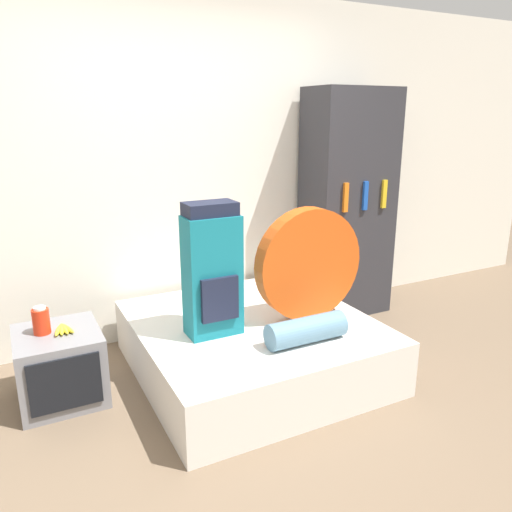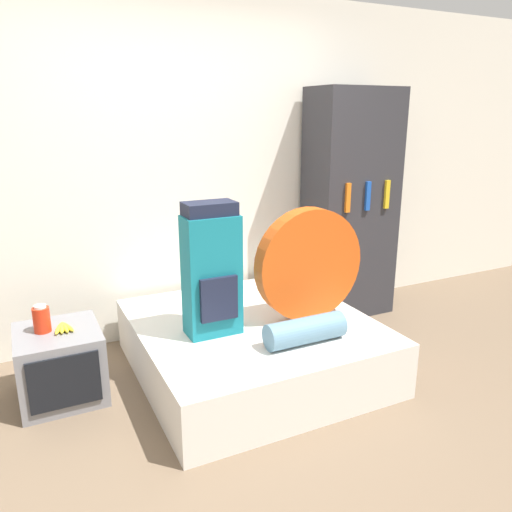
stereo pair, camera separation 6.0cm
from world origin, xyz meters
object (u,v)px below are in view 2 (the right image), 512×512
backpack (212,271)px  canister (42,319)px  bookshelf (350,205)px  tent_bag (309,264)px  television (61,364)px  sleeping_roll (305,330)px

backpack → canister: 1.06m
canister → bookshelf: 2.57m
tent_bag → backpack: bearing=175.7°
backpack → television: backpack is taller
television → canister: bearing=157.0°
canister → bookshelf: (2.51, 0.36, 0.44)m
tent_bag → television: 1.70m
sleeping_roll → bookshelf: bookshelf is taller
tent_bag → bookshelf: bookshelf is taller
television → bookshelf: bearing=9.1°
television → tent_bag: bearing=-11.6°
tent_bag → bookshelf: bearing=40.1°
backpack → sleeping_roll: bearing=-40.9°
sleeping_roll → canister: (-1.43, 0.70, 0.08)m
sleeping_roll → bookshelf: 1.59m
tent_bag → television: tent_bag is taller
sleeping_roll → television: (-1.36, 0.66, -0.23)m
tent_bag → sleeping_roll: size_ratio=1.49×
tent_bag → sleeping_roll: bearing=-123.6°
television → bookshelf: (2.44, 0.39, 0.74)m
backpack → bookshelf: bearing=23.7°
canister → bookshelf: size_ratio=0.09×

